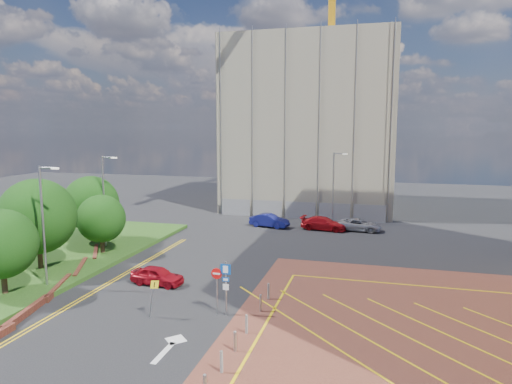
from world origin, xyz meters
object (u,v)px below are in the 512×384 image
at_px(car_silver_back, 359,225).
at_px(sign_cluster, 222,282).
at_px(tree_c, 101,219).
at_px(lamp_back, 334,185).
at_px(lamp_left_far, 104,197).
at_px(lamp_left_near, 44,221).
at_px(tree_a, 1,244).
at_px(car_red_back, 324,223).
at_px(warning_sign, 153,294).
at_px(tree_b, 37,216).
at_px(car_red_left, 157,275).
at_px(car_blue_back, 269,221).
at_px(tree_d, 91,203).

bearing_deg(car_silver_back, sign_cluster, 168.66).
height_order(tree_c, lamp_back, lamp_back).
bearing_deg(lamp_left_far, lamp_left_near, -78.69).
bearing_deg(lamp_left_near, car_silver_back, 49.99).
relative_size(tree_a, car_red_back, 1.13).
height_order(sign_cluster, car_red_back, sign_cluster).
bearing_deg(lamp_left_near, tree_a, -128.30).
height_order(tree_a, warning_sign, tree_a).
distance_m(tree_b, car_red_left, 10.40).
bearing_deg(tree_a, car_red_left, 29.73).
distance_m(lamp_left_far, car_red_left, 12.02).
height_order(tree_c, car_silver_back, tree_c).
relative_size(tree_c, car_red_left, 1.31).
bearing_deg(warning_sign, car_red_back, 74.86).
bearing_deg(tree_c, sign_cluster, -33.16).
relative_size(lamp_back, warning_sign, 3.56).
xyz_separation_m(lamp_left_far, car_blue_back, (11.96, 12.51, -3.95)).
height_order(tree_a, lamp_left_near, lamp_left_near).
bearing_deg(tree_d, lamp_back, 36.09).
bearing_deg(warning_sign, car_silver_back, 67.94).
relative_size(lamp_left_far, warning_sign, 3.56).
bearing_deg(car_red_left, sign_cluster, -116.72).
xyz_separation_m(tree_c, sign_cluster, (13.80, -9.02, -1.24)).
bearing_deg(warning_sign, tree_c, 134.11).
distance_m(lamp_left_near, warning_sign, 9.92).
xyz_separation_m(tree_b, warning_sign, (12.13, -5.45, -2.81)).
height_order(tree_b, warning_sign, tree_b).
bearing_deg(car_blue_back, lamp_left_far, 148.18).
height_order(tree_d, car_red_left, tree_d).
relative_size(tree_d, lamp_back, 0.76).
relative_size(tree_c, lamp_back, 0.61).
height_order(tree_b, lamp_left_far, lamp_left_far).
xyz_separation_m(lamp_back, car_red_back, (-0.67, -3.41, -3.66)).
xyz_separation_m(sign_cluster, car_red_back, (3.11, 23.60, -1.26)).
bearing_deg(tree_a, lamp_left_near, 51.70).
bearing_deg(sign_cluster, lamp_back, 82.03).
bearing_deg(car_red_back, car_red_left, 161.96).
height_order(tree_d, car_red_back, tree_d).
xyz_separation_m(warning_sign, car_silver_back, (10.37, 25.59, -0.79)).
relative_size(warning_sign, car_red_left, 0.60).
height_order(tree_c, car_red_left, tree_c).
height_order(tree_c, tree_d, tree_d).
height_order(lamp_back, car_blue_back, lamp_back).
relative_size(lamp_left_near, car_red_left, 2.14).
distance_m(lamp_back, car_blue_back, 8.26).
height_order(tree_c, sign_cluster, tree_c).
height_order(tree_c, warning_sign, tree_c).
bearing_deg(car_silver_back, car_red_left, 152.21).
bearing_deg(car_silver_back, car_red_back, 102.89).
relative_size(lamp_left_near, car_red_back, 1.66).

